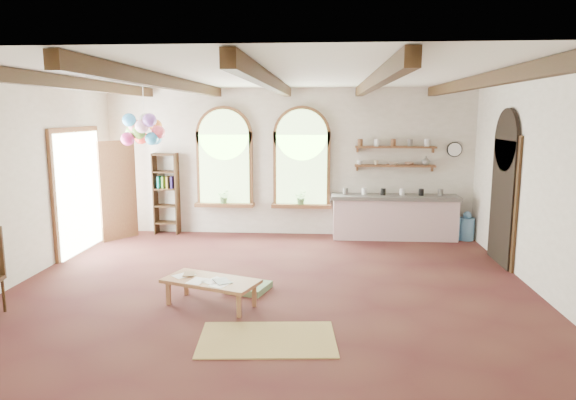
{
  "coord_description": "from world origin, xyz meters",
  "views": [
    {
      "loc": [
        0.81,
        -7.69,
        2.65
      ],
      "look_at": [
        0.21,
        0.6,
        1.25
      ],
      "focal_mm": 32.0,
      "sensor_mm": 36.0,
      "label": 1
    }
  ],
  "objects": [
    {
      "name": "floor",
      "position": [
        0.0,
        0.0,
        0.0
      ],
      "size": [
        8.0,
        8.0,
        0.0
      ],
      "primitive_type": "plane",
      "color": "#552B23",
      "rests_on": "ground"
    },
    {
      "name": "ceiling_beams",
      "position": [
        0.0,
        0.0,
        3.1
      ],
      "size": [
        6.2,
        6.8,
        0.18
      ],
      "primitive_type": null,
      "color": "#3B2312",
      "rests_on": "ceiling"
    },
    {
      "name": "window_left",
      "position": [
        -1.4,
        3.43,
        1.63
      ],
      "size": [
        1.3,
        0.28,
        2.2
      ],
      "color": "brown",
      "rests_on": "floor"
    },
    {
      "name": "window_right",
      "position": [
        0.3,
        3.43,
        1.63
      ],
      "size": [
        1.3,
        0.28,
        2.2
      ],
      "color": "brown",
      "rests_on": "floor"
    },
    {
      "name": "left_doorway",
      "position": [
        -3.95,
        1.8,
        1.15
      ],
      "size": [
        0.1,
        1.9,
        2.5
      ],
      "primitive_type": "cube",
      "color": "brown",
      "rests_on": "floor"
    },
    {
      "name": "right_doorway",
      "position": [
        3.95,
        1.5,
        1.1
      ],
      "size": [
        0.1,
        1.3,
        2.4
      ],
      "primitive_type": "cube",
      "color": "black",
      "rests_on": "floor"
    },
    {
      "name": "kitchen_counter",
      "position": [
        2.3,
        3.2,
        0.48
      ],
      "size": [
        2.68,
        0.62,
        0.94
      ],
      "color": "beige",
      "rests_on": "floor"
    },
    {
      "name": "wall_shelf_lower",
      "position": [
        2.3,
        3.38,
        1.55
      ],
      "size": [
        1.7,
        0.24,
        0.04
      ],
      "primitive_type": "cube",
      "color": "brown",
      "rests_on": "wall_back"
    },
    {
      "name": "wall_shelf_upper",
      "position": [
        2.3,
        3.38,
        1.95
      ],
      "size": [
        1.7,
        0.24,
        0.04
      ],
      "primitive_type": "cube",
      "color": "brown",
      "rests_on": "wall_back"
    },
    {
      "name": "wall_clock",
      "position": [
        3.55,
        3.45,
        1.9
      ],
      "size": [
        0.32,
        0.04,
        0.32
      ],
      "primitive_type": "cylinder",
      "rotation": [
        1.57,
        0.0,
        0.0
      ],
      "color": "black",
      "rests_on": "wall_back"
    },
    {
      "name": "bookshelf",
      "position": [
        -2.7,
        3.32,
        0.9
      ],
      "size": [
        0.53,
        0.32,
        1.8
      ],
      "color": "#3B2312",
      "rests_on": "floor"
    },
    {
      "name": "coffee_table",
      "position": [
        -0.76,
        -0.95,
        0.33
      ],
      "size": [
        1.44,
        1.02,
        0.38
      ],
      "color": "#A77D4C",
      "rests_on": "floor"
    },
    {
      "name": "floor_mat",
      "position": [
        0.15,
        -2.0,
        0.01
      ],
      "size": [
        1.69,
        1.13,
        0.02
      ],
      "primitive_type": "cube",
      "rotation": [
        0.0,
        0.0,
        0.09
      ],
      "color": "tan",
      "rests_on": "floor"
    },
    {
      "name": "floor_cushion",
      "position": [
        -0.33,
        -0.3,
        0.05
      ],
      "size": [
        0.7,
        0.7,
        0.1
      ],
      "primitive_type": "cube",
      "rotation": [
        0.0,
        0.0,
        -0.3
      ],
      "color": "#749E6D",
      "rests_on": "floor"
    },
    {
      "name": "water_jug_a",
      "position": [
        3.55,
        3.2,
        0.27
      ],
      "size": [
        0.32,
        0.32,
        0.62
      ],
      "color": "#5489B4",
      "rests_on": "floor"
    },
    {
      "name": "water_jug_b",
      "position": [
        3.82,
        3.18,
        0.27
      ],
      "size": [
        0.32,
        0.32,
        0.62
      ],
      "color": "#5489B4",
      "rests_on": "floor"
    },
    {
      "name": "balloon_cluster",
      "position": [
        -2.77,
        2.3,
        2.33
      ],
      "size": [
        0.87,
        0.92,
        1.16
      ],
      "color": "white",
      "rests_on": "floor"
    },
    {
      "name": "table_book",
      "position": [
        -1.19,
        -0.78,
        0.39
      ],
      "size": [
        0.19,
        0.25,
        0.02
      ],
      "primitive_type": "imported",
      "rotation": [
        0.0,
        0.0,
        0.12
      ],
      "color": "olive",
      "rests_on": "coffee_table"
    },
    {
      "name": "tablet",
      "position": [
        -0.58,
        -1.03,
        0.38
      ],
      "size": [
        0.31,
        0.34,
        0.01
      ],
      "primitive_type": "cube",
      "rotation": [
        0.0,
        0.0,
        0.55
      ],
      "color": "black",
      "rests_on": "coffee_table"
    },
    {
      "name": "potted_plant_left",
      "position": [
        -1.4,
        3.32,
        0.85
      ],
      "size": [
        0.27,
        0.23,
        0.3
      ],
      "primitive_type": "imported",
      "color": "#598C4C",
      "rests_on": "window_left"
    },
    {
      "name": "potted_plant_right",
      "position": [
        0.3,
        3.32,
        0.85
      ],
      "size": [
        0.27,
        0.23,
        0.3
      ],
      "primitive_type": "imported",
      "color": "#598C4C",
      "rests_on": "window_right"
    },
    {
      "name": "shelf_cup_a",
      "position": [
        1.55,
        3.38,
        1.62
      ],
      "size": [
        0.12,
        0.1,
        0.1
      ],
      "primitive_type": "imported",
      "color": "white",
      "rests_on": "wall_shelf_lower"
    },
    {
      "name": "shelf_cup_b",
      "position": [
        1.9,
        3.38,
        1.62
      ],
      "size": [
        0.1,
        0.1,
        0.09
      ],
      "primitive_type": "imported",
      "color": "beige",
      "rests_on": "wall_shelf_lower"
    },
    {
      "name": "shelf_bowl_a",
      "position": [
        2.25,
        3.38,
        1.6
      ],
      "size": [
        0.22,
        0.22,
        0.05
      ],
      "primitive_type": "imported",
      "color": "beige",
      "rests_on": "wall_shelf_lower"
    },
    {
      "name": "shelf_bowl_b",
      "position": [
        2.6,
        3.38,
        1.6
      ],
      "size": [
        0.2,
        0.2,
        0.06
      ],
      "primitive_type": "imported",
      "color": "#8C664C",
      "rests_on": "wall_shelf_lower"
    },
    {
      "name": "shelf_vase",
      "position": [
        2.95,
        3.38,
        1.67
      ],
      "size": [
        0.18,
        0.18,
        0.19
      ],
      "primitive_type": "imported",
      "color": "slate",
      "rests_on": "wall_shelf_lower"
    }
  ]
}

